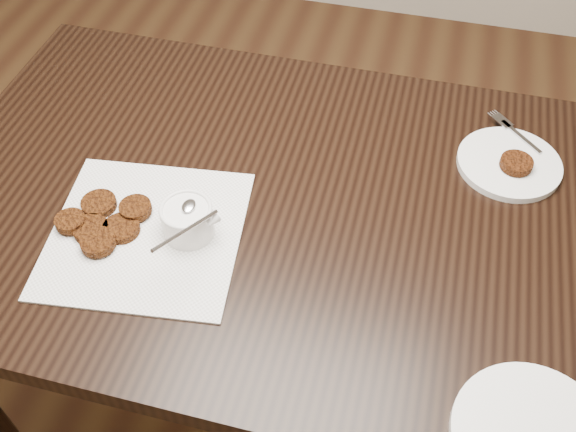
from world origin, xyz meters
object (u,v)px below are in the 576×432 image
object	(u,v)px
napkin	(146,233)
plate_with_patty	(510,161)
table	(285,314)
sauce_ramekin	(185,208)

from	to	relation	value
napkin	plate_with_patty	distance (m)	0.68
plate_with_patty	table	bearing A→B (deg)	-153.58
table	napkin	bearing A→B (deg)	-147.73
sauce_ramekin	table	bearing A→B (deg)	39.03
table	sauce_ramekin	bearing A→B (deg)	-140.97
napkin	sauce_ramekin	world-z (taller)	sauce_ramekin
table	napkin	distance (m)	0.45
napkin	sauce_ramekin	size ratio (longest dim) A/B	2.64
table	sauce_ramekin	world-z (taller)	sauce_ramekin
sauce_ramekin	plate_with_patty	size ratio (longest dim) A/B	0.64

